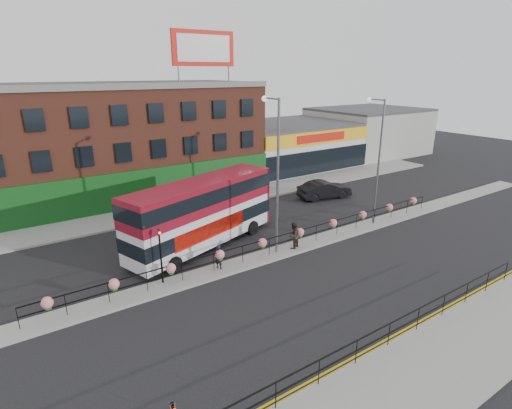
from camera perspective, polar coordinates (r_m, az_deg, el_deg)
ground at (r=26.41m, az=3.66°, el=-6.88°), size 120.00×120.00×0.00m
south_pavement at (r=19.71m, az=26.63°, el=-18.53°), size 60.00×4.00×0.15m
north_pavement at (r=35.93m, az=-8.04°, el=0.13°), size 60.00×4.00×0.15m
median at (r=26.38m, az=3.67°, el=-6.73°), size 60.00×1.60×0.15m
yellow_line_inner at (r=20.66m, az=20.94°, el=-16.08°), size 60.00×0.10×0.01m
yellow_line_outer at (r=20.58m, az=21.36°, el=-16.28°), size 60.00×0.10×0.01m
brick_building at (r=40.68m, az=-18.56°, el=8.85°), size 25.00×12.21×10.30m
supermarket at (r=50.15m, az=4.43°, el=8.55°), size 15.00×12.25×5.30m
warehouse_east at (r=60.30m, az=15.64°, el=10.11°), size 14.50×12.00×6.30m
billboard at (r=37.95m, az=-7.51°, el=21.23°), size 6.00×0.29×4.40m
median_railing at (r=25.98m, az=3.71°, el=-4.80°), size 30.04×0.56×1.23m
south_railing at (r=18.55m, az=18.55°, el=-16.53°), size 20.04×0.05×1.12m
double_decker_bus at (r=26.48m, az=-7.61°, el=-0.33°), size 11.64×6.06×4.60m
car at (r=37.68m, az=9.75°, el=2.12°), size 3.84×5.76×1.66m
pedestrian_a at (r=23.85m, az=-5.34°, el=-7.42°), size 0.82×0.76×1.52m
pedestrian_b at (r=26.43m, az=5.37°, el=-4.42°), size 1.35×1.29×1.80m
lamp_column_west at (r=24.50m, az=2.80°, el=5.81°), size 0.35×1.71×9.75m
lamp_column_east at (r=30.98m, az=16.93°, el=7.27°), size 0.34×1.64×9.34m
traffic_light_median at (r=22.17m, az=-13.57°, el=-5.55°), size 0.15×0.28×3.65m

